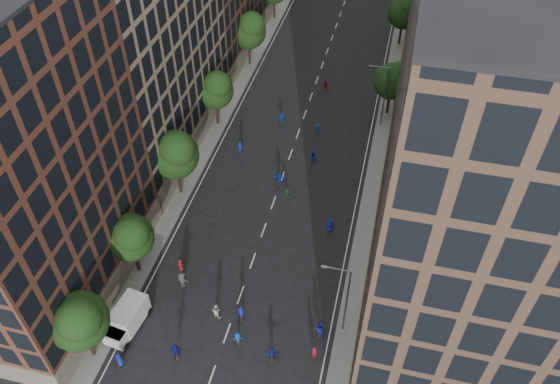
{
  "coord_description": "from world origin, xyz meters",
  "views": [
    {
      "loc": [
        11.48,
        -16.78,
        45.7
      ],
      "look_at": [
        0.82,
        26.9,
        2.0
      ],
      "focal_mm": 35.0,
      "sensor_mm": 36.0,
      "label": 1
    }
  ],
  "objects_px": {
    "skater_1": "(241,313)",
    "streetlamp_near": "(344,297)",
    "cargo_van": "(127,319)",
    "skater_2": "(319,329)",
    "streetlamp_far": "(383,93)",
    "skater_0": "(119,360)"
  },
  "relations": [
    {
      "from": "streetlamp_near",
      "to": "skater_2",
      "type": "height_order",
      "value": "streetlamp_near"
    },
    {
      "from": "skater_2",
      "to": "skater_0",
      "type": "bearing_deg",
      "value": 15.8
    },
    {
      "from": "streetlamp_far",
      "to": "skater_1",
      "type": "bearing_deg",
      "value": -105.54
    },
    {
      "from": "streetlamp_near",
      "to": "skater_0",
      "type": "distance_m",
      "value": 20.94
    },
    {
      "from": "cargo_van",
      "to": "streetlamp_near",
      "type": "bearing_deg",
      "value": 20.62
    },
    {
      "from": "skater_0",
      "to": "skater_1",
      "type": "xyz_separation_m",
      "value": [
        9.23,
        7.21,
        0.11
      ]
    },
    {
      "from": "cargo_van",
      "to": "skater_1",
      "type": "distance_m",
      "value": 10.74
    },
    {
      "from": "skater_2",
      "to": "cargo_van",
      "type": "bearing_deg",
      "value": 3.57
    },
    {
      "from": "streetlamp_near",
      "to": "skater_0",
      "type": "xyz_separation_m",
      "value": [
        -18.72,
        -8.34,
        -4.34
      ]
    },
    {
      "from": "skater_1",
      "to": "streetlamp_near",
      "type": "bearing_deg",
      "value": -179.53
    },
    {
      "from": "skater_2",
      "to": "streetlamp_far",
      "type": "bearing_deg",
      "value": -100.78
    },
    {
      "from": "streetlamp_far",
      "to": "skater_0",
      "type": "xyz_separation_m",
      "value": [
        -18.72,
        -41.34,
        -4.34
      ]
    },
    {
      "from": "streetlamp_far",
      "to": "cargo_van",
      "type": "bearing_deg",
      "value": -117.62
    },
    {
      "from": "streetlamp_far",
      "to": "skater_0",
      "type": "bearing_deg",
      "value": -114.36
    },
    {
      "from": "streetlamp_near",
      "to": "streetlamp_far",
      "type": "distance_m",
      "value": 33.0
    },
    {
      "from": "skater_1",
      "to": "skater_2",
      "type": "bearing_deg",
      "value": 174.42
    },
    {
      "from": "cargo_van",
      "to": "skater_1",
      "type": "bearing_deg",
      "value": 26.22
    },
    {
      "from": "streetlamp_far",
      "to": "skater_2",
      "type": "height_order",
      "value": "streetlamp_far"
    },
    {
      "from": "streetlamp_near",
      "to": "cargo_van",
      "type": "relative_size",
      "value": 1.71
    },
    {
      "from": "streetlamp_near",
      "to": "skater_1",
      "type": "height_order",
      "value": "streetlamp_near"
    },
    {
      "from": "streetlamp_near",
      "to": "skater_0",
      "type": "height_order",
      "value": "streetlamp_near"
    },
    {
      "from": "streetlamp_near",
      "to": "skater_2",
      "type": "relative_size",
      "value": 4.98
    }
  ]
}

